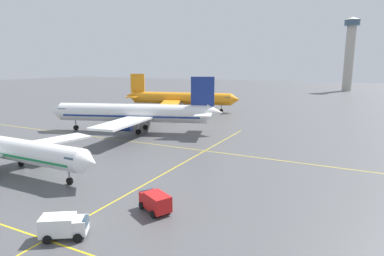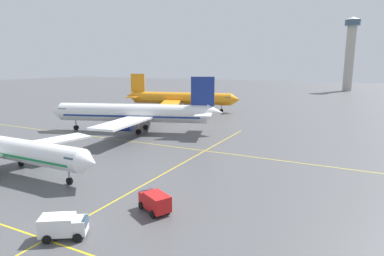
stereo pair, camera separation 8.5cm
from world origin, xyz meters
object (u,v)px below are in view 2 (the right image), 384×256
object	(u,v)px
airliner_second_row	(135,113)
service_truck_red_van	(154,201)
control_tower	(350,49)
airliner_third_row	(180,98)
airliner_front_gate	(11,149)
service_truck_catering	(64,225)

from	to	relation	value
airliner_second_row	service_truck_red_van	distance (m)	43.63
airliner_second_row	control_tower	bearing A→B (deg)	75.63
airliner_third_row	service_truck_red_van	distance (m)	77.93
airliner_front_gate	service_truck_catering	world-z (taller)	airliner_front_gate
airliner_front_gate	control_tower	world-z (taller)	control_tower
control_tower	airliner_second_row	bearing A→B (deg)	-104.37
airliner_front_gate	airliner_third_row	distance (m)	68.34
service_truck_red_van	airliner_front_gate	bearing A→B (deg)	176.16
airliner_front_gate	airliner_third_row	size ratio (longest dim) A/B	0.82
airliner_second_row	service_truck_catering	distance (m)	48.12
airliner_second_row	airliner_third_row	size ratio (longest dim) A/B	1.02
service_truck_red_van	control_tower	xyz separation A→B (m)	(12.55, 189.91, 23.27)
airliner_third_row	service_truck_catering	xyz separation A→B (m)	(30.75, -77.84, -3.07)
airliner_second_row	airliner_third_row	xyz separation A→B (m)	(-7.69, 35.74, -0.17)
airliner_third_row	service_truck_catering	size ratio (longest dim) A/B	8.92
airliner_second_row	service_truck_catering	xyz separation A→B (m)	(23.07, -42.10, -3.24)
service_truck_catering	control_tower	size ratio (longest dim) A/B	0.10
airliner_second_row	airliner_third_row	distance (m)	36.56
airliner_front_gate	control_tower	size ratio (longest dim) A/B	0.76
service_truck_catering	control_tower	world-z (taller)	control_tower
service_truck_red_van	service_truck_catering	world-z (taller)	same
service_truck_red_van	control_tower	world-z (taller)	control_tower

